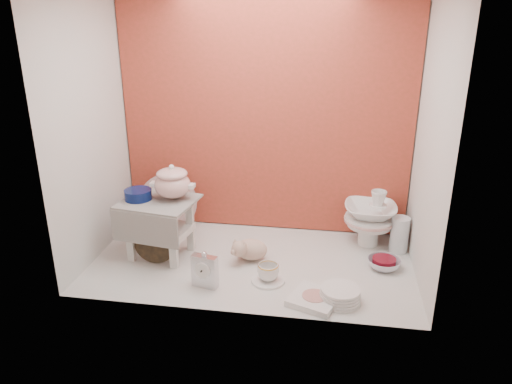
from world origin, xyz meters
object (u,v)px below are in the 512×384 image
(blue_white_vase, at_px, (152,213))
(mantel_clock, at_px, (205,270))
(plush_pig, at_px, (251,249))
(porcelain_tower, at_px, (370,217))
(floral_platter, at_px, (168,202))
(crystal_bowl, at_px, (384,264))
(dinner_plate_stack, at_px, (340,295))
(soup_tureen, at_px, (172,182))
(step_stool, at_px, (161,228))
(gold_rim_teacup, at_px, (268,272))

(blue_white_vase, bearing_deg, mantel_clock, -49.80)
(plush_pig, xyz_separation_m, porcelain_tower, (0.67, 0.31, 0.11))
(floral_platter, bearing_deg, crystal_bowl, -13.09)
(plush_pig, bearing_deg, dinner_plate_stack, -59.83)
(dinner_plate_stack, distance_m, porcelain_tower, 0.70)
(plush_pig, height_order, porcelain_tower, porcelain_tower)
(soup_tureen, bearing_deg, step_stool, -148.42)
(floral_platter, bearing_deg, dinner_plate_stack, -31.72)
(step_stool, xyz_separation_m, dinner_plate_stack, (1.03, -0.33, -0.13))
(plush_pig, bearing_deg, crystal_bowl, -23.47)
(mantel_clock, height_order, dinner_plate_stack, mantel_clock)
(soup_tureen, bearing_deg, plush_pig, -3.08)
(porcelain_tower, bearing_deg, dinner_plate_stack, -104.35)
(floral_platter, height_order, crystal_bowl, floral_platter)
(step_stool, xyz_separation_m, floral_platter, (-0.07, 0.35, 0.01))
(plush_pig, relative_size, dinner_plate_stack, 1.10)
(blue_white_vase, distance_m, gold_rim_teacup, 0.96)
(crystal_bowl, relative_size, porcelain_tower, 0.51)
(dinner_plate_stack, bearing_deg, gold_rim_teacup, 160.90)
(crystal_bowl, bearing_deg, dinner_plate_stack, -123.16)
(porcelain_tower, bearing_deg, plush_pig, -155.04)
(dinner_plate_stack, distance_m, crystal_bowl, 0.44)
(soup_tureen, height_order, gold_rim_teacup, soup_tureen)
(blue_white_vase, bearing_deg, step_stool, -60.83)
(blue_white_vase, xyz_separation_m, mantel_clock, (0.50, -0.59, -0.03))
(floral_platter, bearing_deg, soup_tureen, -64.44)
(soup_tureen, distance_m, blue_white_vase, 0.47)
(soup_tureen, height_order, blue_white_vase, soup_tureen)
(step_stool, relative_size, porcelain_tower, 1.14)
(soup_tureen, bearing_deg, porcelain_tower, 14.36)
(blue_white_vase, distance_m, crystal_bowl, 1.46)
(floral_platter, distance_m, gold_rim_teacup, 0.92)
(gold_rim_teacup, bearing_deg, dinner_plate_stack, -19.10)
(mantel_clock, distance_m, plush_pig, 0.37)
(plush_pig, xyz_separation_m, crystal_bowl, (0.74, 0.02, -0.04))
(step_stool, relative_size, mantel_clock, 2.03)
(soup_tureen, relative_size, dinner_plate_stack, 1.16)
(floral_platter, height_order, dinner_plate_stack, floral_platter)
(floral_platter, relative_size, plush_pig, 1.61)
(blue_white_vase, relative_size, plush_pig, 1.14)
(soup_tureen, relative_size, floral_platter, 0.65)
(mantel_clock, xyz_separation_m, dinner_plate_stack, (0.69, -0.03, -0.06))
(crystal_bowl, bearing_deg, blue_white_vase, 169.92)
(floral_platter, relative_size, mantel_clock, 1.89)
(step_stool, height_order, porcelain_tower, porcelain_tower)
(dinner_plate_stack, relative_size, crystal_bowl, 1.16)
(step_stool, height_order, blue_white_vase, step_stool)
(mantel_clock, bearing_deg, porcelain_tower, 49.09)
(plush_pig, height_order, crystal_bowl, plush_pig)
(plush_pig, bearing_deg, step_stool, 157.27)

